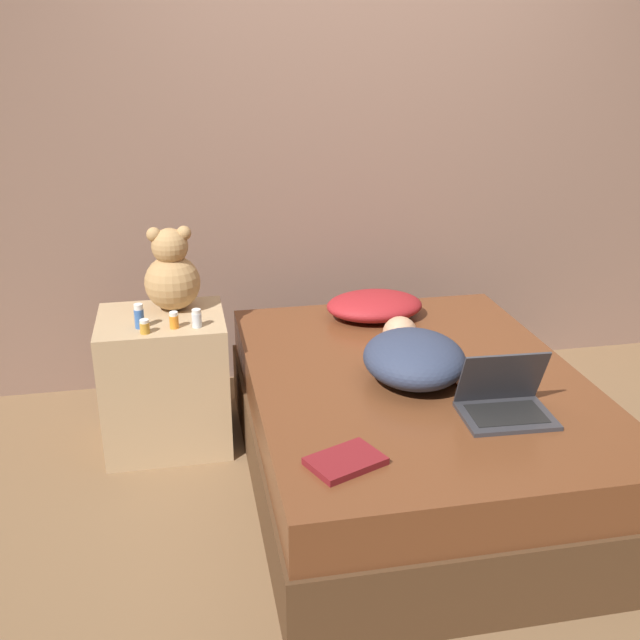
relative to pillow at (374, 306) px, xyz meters
The scene contains 13 objects.
ground_plane 0.87m from the pillow, 89.78° to the right, with size 12.00×12.00×0.00m, color brown.
wall_back 0.91m from the pillow, 89.72° to the left, with size 8.00×0.06×2.60m.
bed 0.73m from the pillow, 89.78° to the right, with size 1.36×1.81×0.49m.
nightstand 1.06m from the pillow, behind, with size 0.56×0.48×0.62m.
pillow is the anchor object (origin of this frame).
person_lying 0.68m from the pillow, 91.52° to the right, with size 0.46×0.63×0.19m.
laptop 1.07m from the pillow, 78.55° to the right, with size 0.34×0.26×0.24m.
teddy_bear 0.98m from the pillow, behind, with size 0.25×0.25×0.38m.
bottle_blue 1.14m from the pillow, 167.26° to the right, with size 0.04×0.04×0.11m.
bottle_clear 0.91m from the pillow, 161.62° to the right, with size 0.04×0.04×0.08m.
bottle_amber 1.13m from the pillow, 163.65° to the right, with size 0.04×0.04×0.06m.
bottle_orange 1.00m from the pillow, 163.65° to the right, with size 0.04×0.04×0.07m.
book 1.34m from the pillow, 108.87° to the right, with size 0.28×0.24×0.02m.
Camera 1 is at (-0.92, -2.64, 1.82)m, focal length 42.00 mm.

